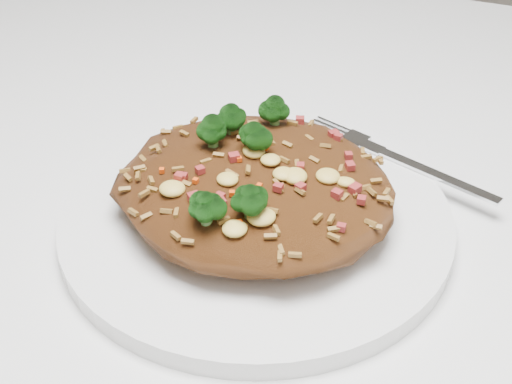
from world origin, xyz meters
TOP-DOWN VIEW (x-y plane):
  - dining_table at (0.00, 0.00)m, footprint 1.20×0.80m
  - plate at (0.11, -0.07)m, footprint 0.26×0.26m
  - fried_rice at (0.11, -0.07)m, footprint 0.19×0.17m
  - fork at (0.19, 0.02)m, footprint 0.16×0.07m

SIDE VIEW (x-z plane):
  - dining_table at x=0.00m, z-range 0.28..1.03m
  - plate at x=0.11m, z-range 0.75..0.76m
  - fork at x=0.19m, z-range 0.76..0.77m
  - fried_rice at x=0.11m, z-range 0.76..0.82m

